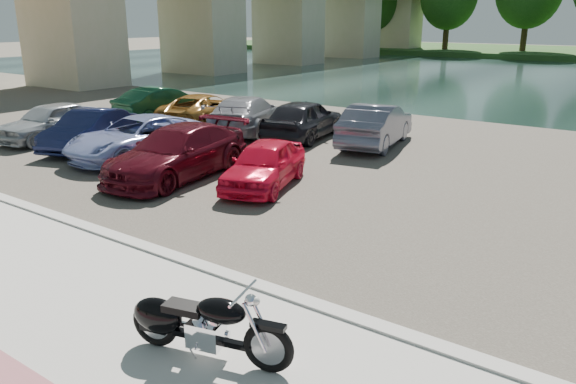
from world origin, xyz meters
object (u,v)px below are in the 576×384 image
motorcycle (195,323)px  car_2 (139,138)px  car_0 (51,121)px  car_1 (89,130)px

motorcycle → car_2: (-9.37, 6.94, 0.15)m
motorcycle → car_0: bearing=139.3°
motorcycle → car_1: 13.64m
car_1 → car_2: 2.43m
car_0 → car_1: car_0 is taller
car_1 → motorcycle: bearing=-50.4°
car_2 → car_1: bearing=-175.3°
motorcycle → car_2: car_2 is taller
car_0 → car_1: size_ratio=1.01×
car_0 → car_2: car_0 is taller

